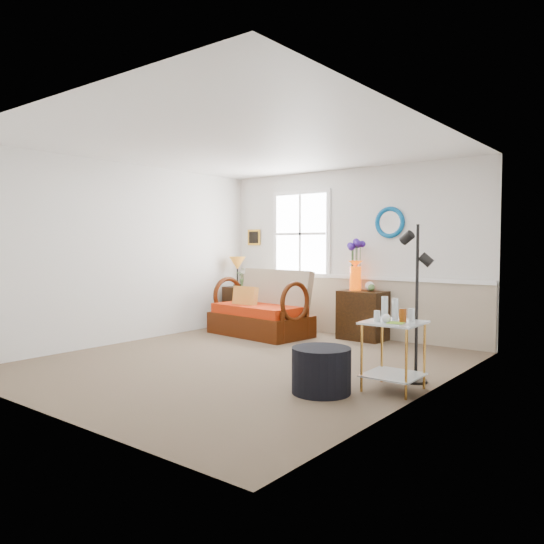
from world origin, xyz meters
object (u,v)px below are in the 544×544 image
Objects in this scene: side_table at (393,356)px; ottoman at (321,370)px; floor_lamp at (417,304)px; cabinet at (363,315)px; lamp_stand at (238,306)px; loveseat at (260,303)px.

side_table is 0.73m from ottoman.
cabinet is at bearing 142.73° from floor_lamp.
cabinet reaches higher than side_table.
lamp_stand is at bearing -173.98° from cabinet.
cabinet is at bearing 29.87° from loveseat.
loveseat is 2.14× the size of cabinet.
floor_lamp is at bearing -23.14° from lamp_stand.
ottoman is at bearing -34.23° from loveseat.
cabinet is 2.51m from floor_lamp.
cabinet is 1.08× the size of side_table.
side_table is 1.19× the size of ottoman.
side_table is (3.03, -1.65, -0.17)m from loveseat.
floor_lamp reaches higher than lamp_stand.
ottoman is (-0.51, -0.51, -0.12)m from side_table.
cabinet is 2.77m from side_table.
lamp_stand is at bearing 168.49° from floor_lamp.
floor_lamp is (1.62, -1.86, 0.45)m from cabinet.
loveseat is 1.60m from cabinet.
cabinet is at bearing 110.84° from ottoman.
ottoman is at bearing -66.87° from cabinet.
floor_lamp reaches higher than loveseat.
lamp_stand is at bearing 158.17° from loveseat.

